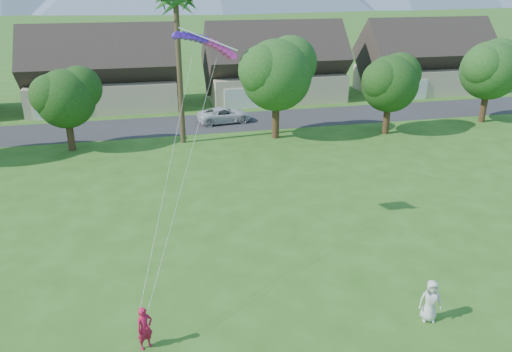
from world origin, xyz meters
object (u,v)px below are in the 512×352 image
object	(u,v)px
kite_flyer	(145,328)
watcher	(430,301)
parafoil_kite	(206,41)
parked_car	(225,115)

from	to	relation	value
kite_flyer	watcher	world-z (taller)	watcher
watcher	kite_flyer	bearing A→B (deg)	-166.26
watcher	parafoil_kite	bearing A→B (deg)	148.15
watcher	parafoil_kite	world-z (taller)	parafoil_kite
parafoil_kite	parked_car	bearing A→B (deg)	78.59
kite_flyer	parafoil_kite	xyz separation A→B (m)	(3.76, 8.07, 9.38)
watcher	parafoil_kite	distance (m)	14.97
watcher	parked_car	bearing A→B (deg)	113.73
parked_car	parafoil_kite	world-z (taller)	parafoil_kite
parked_car	parafoil_kite	distance (m)	25.08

